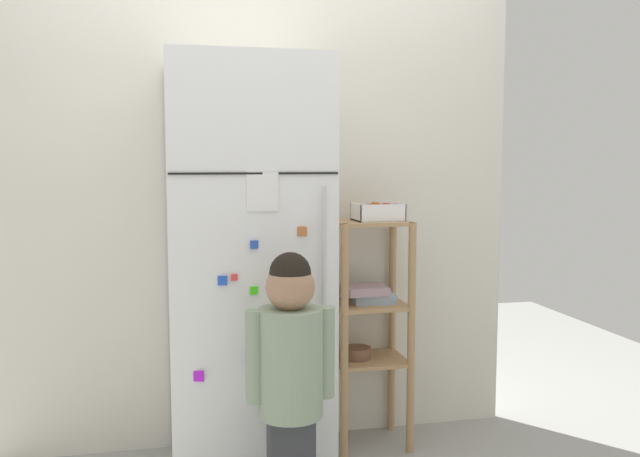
{
  "coord_description": "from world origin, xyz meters",
  "views": [
    {
      "loc": [
        -0.43,
        -2.86,
        1.35
      ],
      "look_at": [
        0.22,
        0.02,
        1.06
      ],
      "focal_mm": 37.89,
      "sensor_mm": 36.0,
      "label": 1
    }
  ],
  "objects_px": {
    "child_standing": "(290,362)",
    "fruit_bin": "(379,212)",
    "refrigerator": "(248,269)",
    "pantry_shelf_unit": "(369,314)"
  },
  "relations": [
    {
      "from": "pantry_shelf_unit",
      "to": "fruit_bin",
      "type": "bearing_deg",
      "value": -20.32
    },
    {
      "from": "child_standing",
      "to": "refrigerator",
      "type": "bearing_deg",
      "value": 101.08
    },
    {
      "from": "refrigerator",
      "to": "fruit_bin",
      "type": "height_order",
      "value": "refrigerator"
    },
    {
      "from": "refrigerator",
      "to": "pantry_shelf_unit",
      "type": "height_order",
      "value": "refrigerator"
    },
    {
      "from": "refrigerator",
      "to": "child_standing",
      "type": "distance_m",
      "value": 0.58
    },
    {
      "from": "child_standing",
      "to": "pantry_shelf_unit",
      "type": "relative_size",
      "value": 0.95
    },
    {
      "from": "child_standing",
      "to": "fruit_bin",
      "type": "relative_size",
      "value": 4.71
    },
    {
      "from": "pantry_shelf_unit",
      "to": "fruit_bin",
      "type": "distance_m",
      "value": 0.49
    },
    {
      "from": "child_standing",
      "to": "fruit_bin",
      "type": "distance_m",
      "value": 0.96
    },
    {
      "from": "child_standing",
      "to": "fruit_bin",
      "type": "height_order",
      "value": "fruit_bin"
    }
  ]
}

